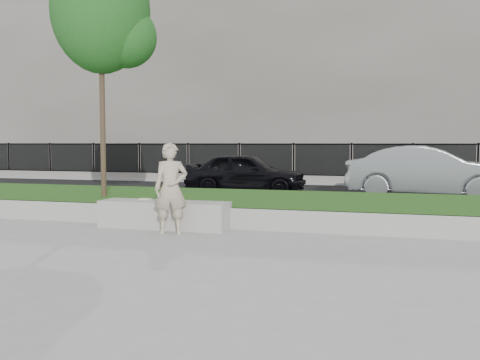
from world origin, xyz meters
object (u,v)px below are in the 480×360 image
(book, at_px, (145,199))
(car_dark, at_px, (246,173))
(man, at_px, (171,188))
(young_tree, at_px, (105,14))
(stone_bench, at_px, (164,215))
(car_silver, at_px, (429,172))

(book, distance_m, car_dark, 6.63)
(man, height_order, young_tree, young_tree)
(stone_bench, distance_m, book, 0.57)
(car_silver, bearing_deg, book, 144.51)
(man, height_order, car_silver, man)
(book, height_order, car_dark, car_dark)
(young_tree, xyz_separation_m, car_dark, (1.78, 5.29, -3.80))
(car_dark, distance_m, car_silver, 5.41)
(car_dark, bearing_deg, young_tree, 159.77)
(stone_bench, bearing_deg, car_silver, 53.24)
(man, relative_size, book, 8.15)
(car_silver, bearing_deg, man, 151.78)
(stone_bench, bearing_deg, book, 161.70)
(stone_bench, relative_size, young_tree, 0.45)
(book, distance_m, car_silver, 8.73)
(car_dark, bearing_deg, car_silver, -90.89)
(young_tree, bearing_deg, man, -39.84)
(book, relative_size, young_tree, 0.04)
(book, xyz_separation_m, young_tree, (-1.59, 1.34, 3.96))
(young_tree, bearing_deg, car_silver, 36.70)
(stone_bench, bearing_deg, man, -55.12)
(stone_bench, bearing_deg, young_tree, 144.12)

